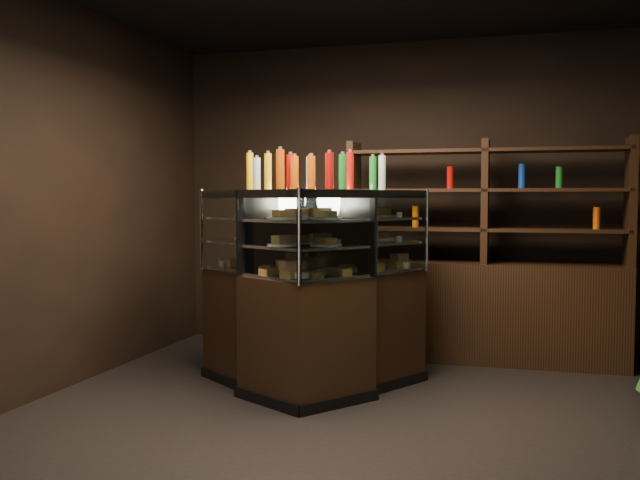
% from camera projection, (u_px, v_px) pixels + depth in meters
% --- Properties ---
extents(ground, '(5.00, 5.00, 0.00)m').
position_uv_depth(ground, '(374.00, 425.00, 4.64)').
color(ground, black).
rests_on(ground, ground).
extents(room_shell, '(5.02, 5.02, 3.01)m').
position_uv_depth(room_shell, '(375.00, 126.00, 4.53)').
color(room_shell, black).
rests_on(room_shell, ground).
extents(display_case, '(1.84, 1.59, 1.55)m').
position_uv_depth(display_case, '(310.00, 322.00, 5.53)').
color(display_case, black).
rests_on(display_case, ground).
extents(food_display, '(1.38, 1.21, 0.47)m').
position_uv_depth(food_display, '(309.00, 237.00, 5.49)').
color(food_display, gold).
rests_on(food_display, display_case).
extents(bottles_top, '(1.20, 1.07, 0.30)m').
position_uv_depth(bottles_top, '(309.00, 172.00, 5.46)').
color(bottles_top, yellow).
rests_on(bottles_top, display_case).
extents(back_shelving, '(2.47, 0.45, 2.00)m').
position_uv_depth(back_shelving, '(484.00, 295.00, 6.41)').
color(back_shelving, black).
rests_on(back_shelving, ground).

